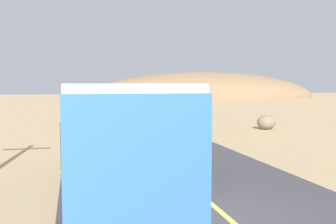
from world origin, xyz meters
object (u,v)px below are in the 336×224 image
at_px(livestock_truck, 139,103).
at_px(bus, 110,135).
at_px(car_far, 123,105).
at_px(boulder_far_horizon, 266,122).

bearing_deg(livestock_truck, bus, -102.84).
bearing_deg(bus, car_far, 81.74).
height_order(car_far, boulder_far_horizon, car_far).
xyz_separation_m(livestock_truck, boulder_far_horizon, (8.57, -3.93, -1.27)).
relative_size(bus, car_far, 2.16).
relative_size(bus, boulder_far_horizon, 7.42).
xyz_separation_m(livestock_truck, car_far, (0.27, 11.56, -0.70)).
bearing_deg(car_far, bus, -98.26).
bearing_deg(bus, boulder_far_horizon, 46.38).
bearing_deg(boulder_far_horizon, bus, -133.62).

